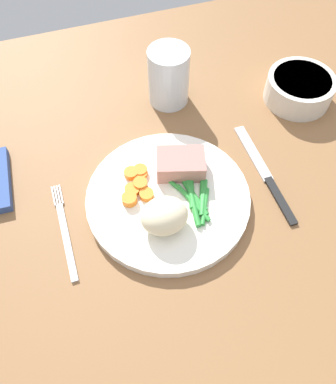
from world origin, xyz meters
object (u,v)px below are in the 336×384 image
at_px(meat_portion, 181,164).
at_px(water_glass, 169,80).
at_px(knife, 265,175).
at_px(salad_bowl, 300,88).
at_px(fork, 65,231).
at_px(dinner_plate, 168,198).

relative_size(meat_portion, water_glass, 0.71).
relative_size(knife, salad_bowl, 1.69).
distance_m(meat_portion, salad_bowl, 0.28).
height_order(meat_portion, fork, meat_portion).
distance_m(dinner_plate, water_glass, 0.23).
distance_m(meat_portion, water_glass, 0.18).
relative_size(fork, water_glass, 1.59).
bearing_deg(knife, fork, -176.37).
bearing_deg(dinner_plate, salad_bowl, 25.19).
bearing_deg(water_glass, meat_portion, -102.14).
height_order(meat_portion, salad_bowl, same).
distance_m(dinner_plate, knife, 0.17).
bearing_deg(dinner_plate, knife, -0.98).
relative_size(dinner_plate, fork, 1.52).
distance_m(knife, salad_bowl, 0.20).
bearing_deg(meat_portion, knife, -17.84).
relative_size(meat_portion, fork, 0.45).
distance_m(dinner_plate, meat_portion, 0.06).
bearing_deg(meat_portion, dinner_plate, -130.60).
xyz_separation_m(water_glass, salad_bowl, (0.23, -0.07, -0.02)).
bearing_deg(fork, knife, 1.54).
relative_size(dinner_plate, knife, 1.23).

